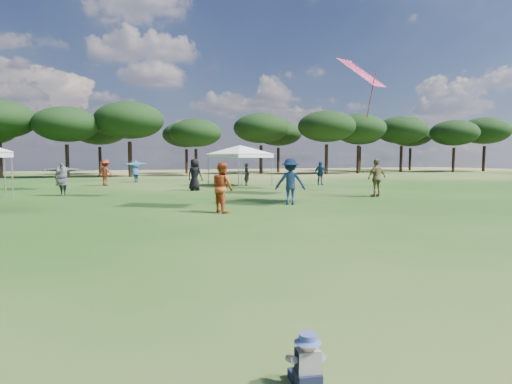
% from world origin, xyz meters
% --- Properties ---
extents(tree_line, '(108.78, 17.63, 7.77)m').
position_xyz_m(tree_line, '(2.39, 47.41, 5.42)').
color(tree_line, black).
rests_on(tree_line, ground).
extents(tent_right, '(6.13, 6.13, 3.06)m').
position_xyz_m(tent_right, '(8.45, 26.52, 2.64)').
color(tent_right, gray).
rests_on(tent_right, ground).
extents(toddler, '(0.33, 0.36, 0.46)m').
position_xyz_m(toddler, '(-0.24, 2.17, 0.21)').
color(toddler, black).
rests_on(toddler, ground).
extents(festival_crowd, '(30.48, 22.07, 1.93)m').
position_xyz_m(festival_crowd, '(-1.83, 22.80, 0.90)').
color(festival_crowd, '#2D2C31').
rests_on(festival_crowd, ground).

